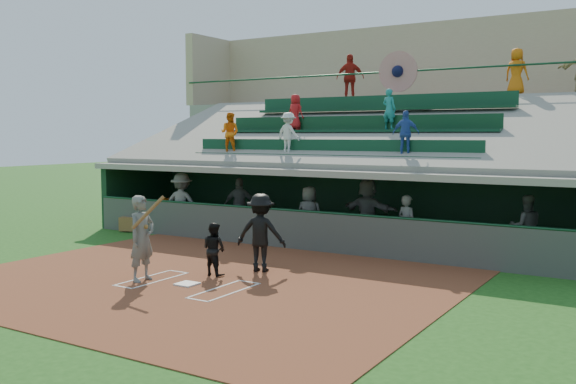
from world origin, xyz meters
The scene contains 21 objects.
ground centered at (0.00, 0.00, 0.00)m, with size 100.00×100.00×0.00m, color #1D4F16.
dirt_slab centered at (0.00, 0.50, 0.01)m, with size 11.00×9.00×0.02m, color brown.
home_plate centered at (0.00, 0.00, 0.04)m, with size 0.43×0.43×0.03m, color white.
batters_box_chalk centered at (0.00, 0.00, 0.02)m, with size 2.65×1.85×0.01m.
dugout_floor centered at (0.00, 6.75, 0.02)m, with size 16.00×3.50×0.04m, color gray.
concourse_slab centered at (0.00, 13.50, 2.30)m, with size 20.00×3.00×4.60m, color gray.
grandstand centered at (-0.01, 10.51, 2.26)m, with size 20.40×10.40×7.80m.
batter_at_plate centered at (-1.08, -0.24, 0.99)m, with size 0.86×0.77×1.95m.
catcher centered at (-0.08, 1.05, 0.64)m, with size 0.60×0.47×1.23m, color black.
home_umpire centered at (0.60, 2.00, 0.95)m, with size 1.20×0.69×1.86m, color black.
dugout_bench centered at (-0.01, 7.98, 0.27)m, with size 15.39×0.46×0.46m, color olive.
white_table centered at (-5.94, 5.96, 0.36)m, with size 0.74×0.56×0.65m, color silver.
water_cooler centered at (-6.02, 5.90, 0.89)m, with size 0.40×0.40×0.40m, color #CD530C.
dugout_player_a centered at (-4.78, 5.36, 1.03)m, with size 1.28×0.74×1.99m, color #575B55.
dugout_player_b centered at (-3.20, 6.41, 0.95)m, with size 1.07×0.45×1.83m, color #51534F.
dugout_player_c centered at (-0.39, 6.06, 0.89)m, with size 0.83×0.54×1.70m, color #5B5D58.
dugout_player_d centered at (1.21, 6.75, 1.02)m, with size 1.82×0.58×1.96m, color #60635D.
dugout_player_e centered at (2.83, 5.75, 0.85)m, with size 0.59×0.39×1.62m, color #60625D.
dugout_player_f centered at (5.70, 6.79, 0.88)m, with size 0.82×0.64×1.68m, color #5C5F5A.
concourse_staff_a centered at (-2.32, 12.74, 5.53)m, with size 1.10×0.46×1.87m, color #A71C13.
concourse_staff_b centered at (4.17, 12.23, 5.40)m, with size 0.78×0.51×1.60m, color #CF640C.
Camera 1 is at (9.06, -10.55, 3.28)m, focal length 40.00 mm.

